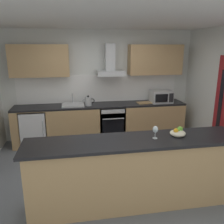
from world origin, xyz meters
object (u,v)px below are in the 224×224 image
object	(u,v)px
sink	(73,105)
range_hood	(110,66)
oven	(111,122)
kettle	(88,101)
refrigerator	(35,128)
fruit_bowl	(178,133)
wine_glass	(155,130)
microwave	(161,96)
chopping_board	(144,103)

from	to	relation	value
sink	range_hood	world-z (taller)	range_hood
oven	kettle	world-z (taller)	kettle
refrigerator	fruit_bowl	bearing A→B (deg)	-46.03
range_hood	fruit_bowl	world-z (taller)	range_hood
refrigerator	fruit_bowl	xyz separation A→B (m)	(2.32, -2.41, 0.61)
kettle	wine_glass	world-z (taller)	wine_glass
refrigerator	kettle	bearing A→B (deg)	-1.43
fruit_bowl	microwave	bearing A→B (deg)	74.12
wine_glass	fruit_bowl	xyz separation A→B (m)	(0.35, 0.04, -0.08)
microwave	sink	world-z (taller)	microwave
oven	range_hood	distance (m)	1.33
oven	sink	size ratio (longest dim) A/B	1.60
chopping_board	kettle	bearing A→B (deg)	-179.57
wine_glass	chopping_board	size ratio (longest dim) A/B	0.52
microwave	sink	bearing A→B (deg)	178.94
wine_glass	chopping_board	bearing A→B (deg)	75.78
oven	sink	xyz separation A→B (m)	(-0.89, 0.01, 0.47)
refrigerator	range_hood	distance (m)	2.24
microwave	range_hood	distance (m)	1.44
oven	chopping_board	size ratio (longest dim) A/B	2.35
sink	kettle	world-z (taller)	sink
kettle	wine_glass	size ratio (longest dim) A/B	1.62
chopping_board	wine_glass	bearing A→B (deg)	-104.22
sink	fruit_bowl	bearing A→B (deg)	-59.40
fruit_bowl	chopping_board	world-z (taller)	fruit_bowl
oven	range_hood	world-z (taller)	range_hood
microwave	range_hood	bearing A→B (deg)	172.67
oven	kettle	bearing A→B (deg)	-176.40
range_hood	oven	bearing A→B (deg)	-90.00
range_hood	fruit_bowl	xyz separation A→B (m)	(0.55, -2.54, -0.75)
microwave	kettle	world-z (taller)	microwave
oven	sink	world-z (taller)	sink
oven	chopping_board	bearing A→B (deg)	-1.67
refrigerator	sink	xyz separation A→B (m)	(0.89, 0.01, 0.50)
oven	fruit_bowl	bearing A→B (deg)	-77.24
wine_glass	kettle	bearing A→B (deg)	106.76
refrigerator	sink	distance (m)	1.02
range_hood	chopping_board	bearing A→B (deg)	-10.71
microwave	fruit_bowl	xyz separation A→B (m)	(-0.68, -2.38, -0.01)
kettle	wine_glass	bearing A→B (deg)	-73.24
kettle	fruit_bowl	size ratio (longest dim) A/B	1.31
microwave	oven	bearing A→B (deg)	178.69
wine_glass	oven	bearing A→B (deg)	94.52
wine_glass	fruit_bowl	world-z (taller)	wine_glass
refrigerator	range_hood	bearing A→B (deg)	4.26
refrigerator	fruit_bowl	distance (m)	3.40
oven	refrigerator	bearing A→B (deg)	-179.91
microwave	chopping_board	xyz separation A→B (m)	(-0.41, 0.00, -0.14)
wine_glass	range_hood	bearing A→B (deg)	94.30
chopping_board	microwave	bearing A→B (deg)	-0.58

